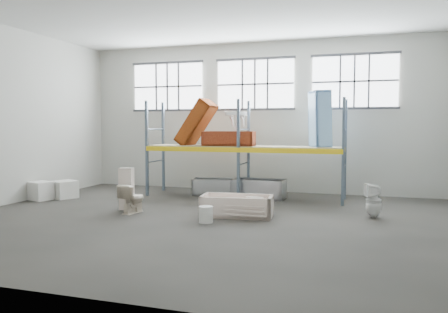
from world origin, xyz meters
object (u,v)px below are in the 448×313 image
at_px(toilet_white, 374,201).
at_px(rust_tub_flat, 229,139).
at_px(bathtub_beige, 237,206).
at_px(bucket, 206,214).
at_px(steel_tub_left, 215,187).
at_px(steel_tub_right, 259,189).
at_px(cistern_tall, 127,189).
at_px(carton_near, 40,191).
at_px(toilet_beige, 132,198).
at_px(blue_tub_upright, 320,120).

distance_m(toilet_white, rust_tub_flat, 4.85).
relative_size(bathtub_beige, bucket, 4.60).
height_order(bathtub_beige, steel_tub_left, steel_tub_left).
bearing_deg(steel_tub_left, steel_tub_right, -8.86).
relative_size(cistern_tall, steel_tub_right, 0.70).
height_order(steel_tub_right, carton_near, steel_tub_right).
bearing_deg(cistern_tall, toilet_beige, -51.57).
height_order(cistern_tall, rust_tub_flat, rust_tub_flat).
height_order(rust_tub_flat, bucket, rust_tub_flat).
bearing_deg(bucket, cistern_tall, 161.11).
height_order(steel_tub_right, rust_tub_flat, rust_tub_flat).
bearing_deg(bucket, toilet_beige, 166.49).
bearing_deg(toilet_beige, bucket, 176.23).
bearing_deg(steel_tub_right, bathtub_beige, -87.51).
bearing_deg(steel_tub_right, bucket, -95.42).
relative_size(toilet_beige, carton_near, 1.17).
distance_m(cistern_tall, rust_tub_flat, 3.64).
xyz_separation_m(steel_tub_left, rust_tub_flat, (0.55, -0.32, 1.56)).
relative_size(toilet_white, rust_tub_flat, 0.53).
bearing_deg(cistern_tall, steel_tub_right, 36.54).
distance_m(steel_tub_left, bucket, 4.13).
distance_m(cistern_tall, carton_near, 3.33).
distance_m(steel_tub_right, blue_tub_upright, 2.77).
bearing_deg(rust_tub_flat, steel_tub_left, 149.70).
relative_size(steel_tub_left, bucket, 3.77).
distance_m(cistern_tall, bucket, 2.71).
relative_size(bathtub_beige, rust_tub_flat, 1.11).
bearing_deg(blue_tub_upright, carton_near, -163.16).
bearing_deg(rust_tub_flat, steel_tub_right, 5.73).
bearing_deg(carton_near, toilet_white, 1.72).
bearing_deg(carton_near, steel_tub_right, 20.23).
distance_m(toilet_beige, rust_tub_flat, 3.81).
relative_size(rust_tub_flat, carton_near, 2.47).
bearing_deg(steel_tub_left, toilet_white, -24.84).
bearing_deg(bathtub_beige, steel_tub_right, 86.42).
bearing_deg(carton_near, bathtub_beige, -5.04).
distance_m(toilet_beige, steel_tub_left, 3.61).
relative_size(toilet_white, steel_tub_left, 0.58).
height_order(bucket, carton_near, carton_near).
distance_m(bathtub_beige, carton_near, 6.31).
distance_m(steel_tub_right, rust_tub_flat, 1.79).
bearing_deg(rust_tub_flat, cistern_tall, -125.37).
bearing_deg(carton_near, blue_tub_upright, 16.84).
height_order(toilet_white, bucket, toilet_white).
xyz_separation_m(toilet_white, steel_tub_right, (-3.31, 1.99, -0.12)).
xyz_separation_m(steel_tub_right, bucket, (-0.36, -3.75, -0.10)).
relative_size(steel_tub_left, blue_tub_upright, 0.85).
bearing_deg(toilet_white, carton_near, -105.82).
height_order(toilet_beige, steel_tub_right, toilet_beige).
xyz_separation_m(toilet_beige, bucket, (2.18, -0.52, -0.18)).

